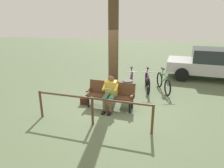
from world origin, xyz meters
The scene contains 11 objects.
ground_plane centered at (0.00, 0.00, 0.00)m, with size 40.00×40.00×0.00m, color #566647.
bench centered at (-0.01, -0.03, 0.51)m, with size 1.64×0.63×0.87m.
person_reading centered at (-0.04, 0.14, 0.66)m, with size 0.52×0.79×1.20m.
handbag centered at (0.93, -0.04, 0.12)m, with size 0.30×0.14×0.24m, color #3F1E14.
tree_trunk centered at (0.11, -1.00, 2.09)m, with size 0.36×0.36×4.18m, color #4C3823.
litter_bin centered at (-0.47, -0.71, 0.39)m, with size 0.38×0.38×0.77m.
bicycle_blue centered at (-1.77, -1.99, 0.36)m, with size 0.64×1.62×0.94m.
bicycle_purple centered at (-1.13, -1.99, 0.36)m, with size 0.48×1.67×0.94m.
bicycle_green centered at (-0.45, -1.91, 0.36)m, with size 0.48×1.68×0.94m.
railing_fence centered at (0.22, 1.26, 0.60)m, with size 3.40×0.31×0.85m.
parked_car centered at (-4.16, -4.31, 0.77)m, with size 4.37×2.37×1.47m.
Camera 1 is at (-1.44, 6.24, 2.98)m, focal length 32.94 mm.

